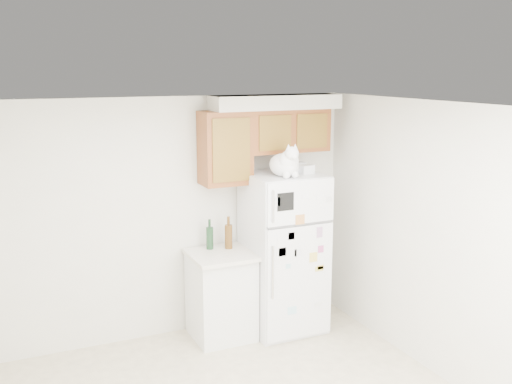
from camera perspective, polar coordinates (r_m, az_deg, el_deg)
room_shell at (r=4.60m, az=-0.07°, el=-2.18°), size 3.84×4.04×2.52m
refrigerator at (r=6.40m, az=2.66°, el=-5.78°), size 0.76×0.78×1.70m
base_counter at (r=6.33m, az=-3.34°, el=-9.73°), size 0.64×0.64×0.92m
cat at (r=6.03m, az=2.86°, el=2.71°), size 0.34×0.50×0.35m
storage_box_back at (r=6.34m, az=3.84°, el=2.40°), size 0.18×0.13×0.10m
storage_box_front at (r=6.22m, az=4.79°, el=2.17°), size 0.17×0.14×0.09m
bottle_green at (r=6.26m, az=-4.43°, el=-4.03°), size 0.07×0.07×0.32m
bottle_amber at (r=6.26m, az=-2.64°, el=-3.88°), size 0.08×0.08×0.34m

